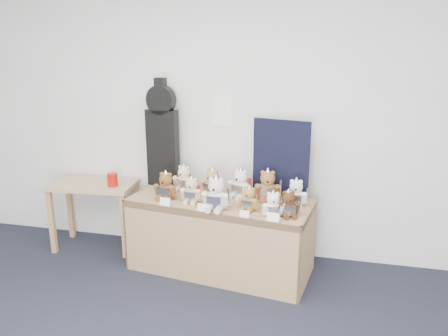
% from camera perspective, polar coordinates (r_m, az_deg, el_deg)
% --- Properties ---
extents(room_shell, '(6.00, 6.00, 6.00)m').
position_cam_1_polar(room_shell, '(4.24, -0.38, 7.53)').
color(room_shell, white).
rests_on(room_shell, floor).
extents(display_table, '(1.73, 0.91, 0.69)m').
position_cam_1_polar(display_table, '(3.97, -0.86, -6.51)').
color(display_table, '#98754D').
rests_on(display_table, floor).
extents(side_table, '(0.88, 0.54, 0.70)m').
position_cam_1_polar(side_table, '(4.65, -16.62, -3.34)').
color(side_table, tan).
rests_on(side_table, floor).
extents(guitar_case, '(0.33, 0.14, 1.06)m').
position_cam_1_polar(guitar_case, '(4.30, -8.06, 4.37)').
color(guitar_case, black).
rests_on(guitar_case, display_table).
extents(navy_board, '(0.53, 0.15, 0.72)m').
position_cam_1_polar(navy_board, '(4.01, 7.41, 1.22)').
color(navy_board, black).
rests_on(navy_board, display_table).
extents(red_cup, '(0.10, 0.10, 0.13)m').
position_cam_1_polar(red_cup, '(4.43, -14.36, -1.50)').
color(red_cup, '#AC110B').
rests_on(red_cup, side_table).
extents(teddy_front_far_left, '(0.23, 0.20, 0.29)m').
position_cam_1_polar(teddy_front_far_left, '(4.00, -7.62, -2.47)').
color(teddy_front_far_left, brown).
rests_on(teddy_front_far_left, display_table).
extents(teddy_front_left, '(0.21, 0.18, 0.26)m').
position_cam_1_polar(teddy_front_left, '(3.90, -4.27, -3.01)').
color(teddy_front_left, beige).
rests_on(teddy_front_left, display_table).
extents(teddy_front_centre, '(0.26, 0.21, 0.32)m').
position_cam_1_polar(teddy_front_centre, '(3.71, -1.05, -3.53)').
color(teddy_front_centre, silver).
rests_on(teddy_front_centre, display_table).
extents(teddy_front_right, '(0.19, 0.18, 0.24)m').
position_cam_1_polar(teddy_front_right, '(3.71, 3.30, -4.15)').
color(teddy_front_right, '#A1783D').
rests_on(teddy_front_right, display_table).
extents(teddy_front_far_right, '(0.20, 0.18, 0.24)m').
position_cam_1_polar(teddy_front_far_right, '(3.58, 6.41, -4.89)').
color(teddy_front_far_right, white).
rests_on(teddy_front_far_right, display_table).
extents(teddy_front_end, '(0.21, 0.20, 0.25)m').
position_cam_1_polar(teddy_front_end, '(3.61, 8.39, -4.76)').
color(teddy_front_end, '#4D2B1A').
rests_on(teddy_front_end, display_table).
extents(teddy_back_left, '(0.23, 0.21, 0.28)m').
position_cam_1_polar(teddy_back_left, '(4.23, -5.29, -1.42)').
color(teddy_back_left, beige).
rests_on(teddy_back_left, display_table).
extents(teddy_back_centre_left, '(0.23, 0.22, 0.29)m').
position_cam_1_polar(teddy_back_centre_left, '(4.08, -1.56, -1.95)').
color(teddy_back_centre_left, tan).
rests_on(teddy_back_centre_left, display_table).
extents(teddy_back_centre_right, '(0.24, 0.24, 0.30)m').
position_cam_1_polar(teddy_back_centre_right, '(4.03, 2.17, -2.14)').
color(teddy_back_centre_right, white).
rests_on(teddy_back_centre_right, display_table).
extents(teddy_back_right, '(0.26, 0.22, 0.32)m').
position_cam_1_polar(teddy_back_right, '(3.95, 5.71, -2.44)').
color(teddy_back_right, brown).
rests_on(teddy_back_right, display_table).
extents(teddy_back_end, '(0.22, 0.18, 0.27)m').
position_cam_1_polar(teddy_back_end, '(3.85, 9.36, -3.33)').
color(teddy_back_end, white).
rests_on(teddy_back_end, display_table).
extents(entry_card_a, '(0.10, 0.03, 0.07)m').
position_cam_1_polar(entry_card_a, '(3.84, -7.72, -4.41)').
color(entry_card_a, white).
rests_on(entry_card_a, display_table).
extents(entry_card_b, '(0.09, 0.03, 0.07)m').
position_cam_1_polar(entry_card_b, '(3.69, -2.81, -5.18)').
color(entry_card_b, white).
rests_on(entry_card_b, display_table).
extents(entry_card_c, '(0.08, 0.03, 0.06)m').
position_cam_1_polar(entry_card_c, '(3.56, 2.67, -6.02)').
color(entry_card_c, white).
rests_on(entry_card_c, display_table).
extents(entry_card_d, '(0.10, 0.03, 0.07)m').
position_cam_1_polar(entry_card_d, '(3.50, 6.40, -6.41)').
color(entry_card_d, white).
rests_on(entry_card_d, display_table).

